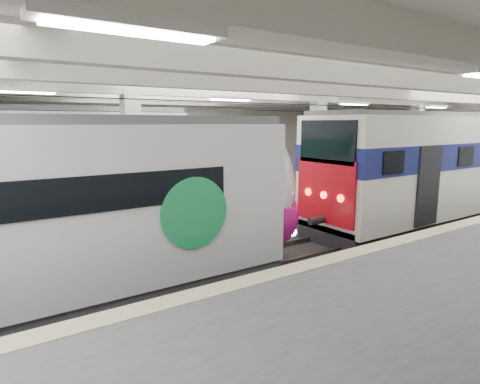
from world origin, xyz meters
TOP-DOWN VIEW (x-y plane):
  - station_hall at (0.00, -1.74)m, footprint 36.00×24.00m
  - modern_emu at (-5.31, -0.00)m, footprint 13.31×2.75m
  - older_rer at (9.32, 0.00)m, footprint 13.86×3.06m

SIDE VIEW (x-z plane):
  - modern_emu at x=-5.31m, z-range -0.03..4.28m
  - older_rer at x=9.32m, z-range 0.11..4.66m
  - station_hall at x=0.00m, z-range 0.37..6.12m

